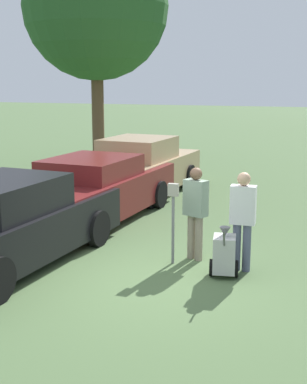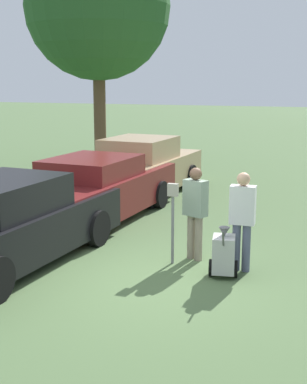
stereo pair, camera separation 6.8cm
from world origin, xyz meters
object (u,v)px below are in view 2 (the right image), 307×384
Objects in this scene: parked_car_black at (10,225)px; person_supervisor at (242,216)px; parked_car_maroon at (96,189)px; parked_car_tan at (142,168)px; parking_meter at (173,209)px; equipment_cart at (224,254)px; person_worker at (195,208)px.

parked_car_black is 4.01m from person_supervisor.
parked_car_maroon is 3.04× the size of person_supervisor.
parked_car_black is 6.28m from parked_car_tan.
parked_car_black is at bearing -159.05° from parking_meter.
person_supervisor is (3.86, -2.31, 0.27)m from parked_car_maroon.
parked_car_maroon reaches higher than equipment_cart.
parked_car_black reaches higher than parking_meter.
parked_car_maroon is 4.50m from person_supervisor.
parked_car_tan is 2.91× the size of person_worker.
person_supervisor is 0.72m from equipment_cart.
parked_car_black is 2.95× the size of person_worker.
parking_meter is 1.43× the size of equipment_cart.
person_worker reaches higher than parked_car_maroon.
parked_car_maroon is 3.56m from parking_meter.
parked_car_tan reaches higher than parked_car_maroon.
parking_meter is 0.47m from person_worker.
parking_meter is 1.21m from equipment_cart.
person_supervisor is at bearing -27.68° from parked_car_maroon.
parked_car_black is 3.72m from equipment_cart.
parked_car_maroon is at bearing -11.85° from person_worker.
parked_car_tan is at bearing 93.24° from parked_car_maroon.
parked_car_tan is at bearing 112.12° from equipment_cart.
parked_car_black is 2.85m from parking_meter.
parked_car_maroon is at bearing 138.34° from parking_meter.
parking_meter is at bearing 24.19° from parked_car_black.
equipment_cart is at bearing 13.94° from parked_car_black.
parked_car_black is at bearing 47.12° from person_worker.
equipment_cart is (3.64, 0.69, -0.33)m from parked_car_black.
person_supervisor is 1.69× the size of equipment_cart.
parked_car_tan is 6.69m from equipment_cart.
parking_meter is at bearing -60.06° from parked_car_tan.
parked_car_black is at bearing 12.91° from person_supervisor.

